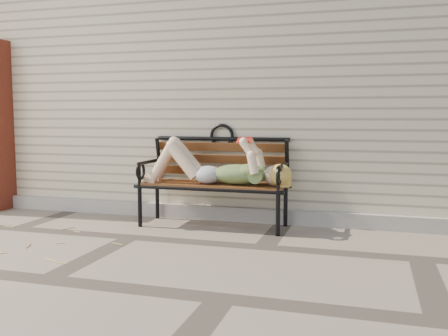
% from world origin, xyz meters
% --- Properties ---
extents(ground, '(80.00, 80.00, 0.00)m').
position_xyz_m(ground, '(0.00, 0.00, 0.00)').
color(ground, '#77695B').
rests_on(ground, ground).
extents(house_wall, '(8.00, 4.00, 3.00)m').
position_xyz_m(house_wall, '(0.00, 3.00, 1.50)').
color(house_wall, beige).
rests_on(house_wall, ground).
extents(foundation_strip, '(8.00, 0.10, 0.15)m').
position_xyz_m(foundation_strip, '(0.00, 0.97, 0.07)').
color(foundation_strip, '#ADA69C').
rests_on(foundation_strip, ground).
extents(garden_bench, '(1.60, 0.64, 1.03)m').
position_xyz_m(garden_bench, '(0.58, 0.75, 0.58)').
color(garden_bench, black).
rests_on(garden_bench, ground).
extents(reading_woman, '(1.51, 0.34, 0.47)m').
position_xyz_m(reading_woman, '(0.60, 0.62, 0.61)').
color(reading_woman, '#0A404B').
rests_on(reading_woman, ground).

